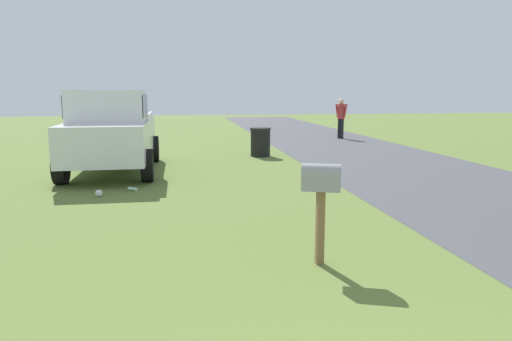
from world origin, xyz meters
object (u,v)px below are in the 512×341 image
at_px(trash_bin, 260,142).
at_px(pedestrian, 341,115).
at_px(mailbox, 321,185).
at_px(pickup_truck, 112,130).

relative_size(trash_bin, pedestrian, 0.53).
bearing_deg(trash_bin, mailbox, 174.75).
height_order(trash_bin, pedestrian, pedestrian).
xyz_separation_m(mailbox, pedestrian, (14.53, -5.31, 0.04)).
bearing_deg(pickup_truck, mailbox, 25.11).
bearing_deg(mailbox, trash_bin, 14.52).
distance_m(mailbox, trash_bin, 9.52).
bearing_deg(trash_bin, pedestrian, -41.26).
xyz_separation_m(mailbox, pickup_truck, (7.08, 3.37, 0.13)).
distance_m(mailbox, pickup_truck, 7.84).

